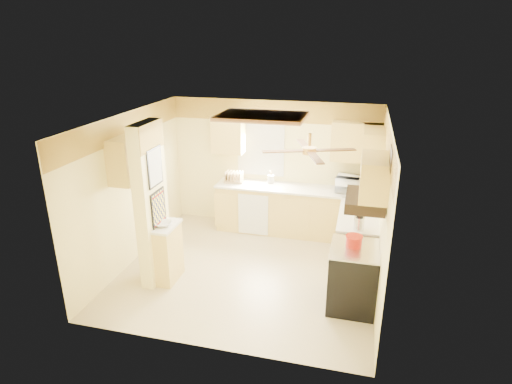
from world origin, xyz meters
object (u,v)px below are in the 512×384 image
(microwave, at_px, (352,184))
(bowl, at_px, (164,224))
(stove, at_px, (353,277))
(dutch_oven, at_px, (354,241))
(kettle, at_px, (359,223))

(microwave, distance_m, bowl, 3.45)
(stove, height_order, microwave, microwave)
(bowl, bearing_deg, stove, 0.72)
(microwave, xyz_separation_m, dutch_oven, (0.12, -2.09, -0.09))
(bowl, xyz_separation_m, kettle, (2.85, 0.58, 0.08))
(microwave, xyz_separation_m, bowl, (-2.67, -2.18, -0.12))
(dutch_oven, bearing_deg, kettle, 83.99)
(kettle, bearing_deg, microwave, 96.34)
(bowl, bearing_deg, microwave, 39.17)
(kettle, bearing_deg, dutch_oven, -96.01)
(stove, bearing_deg, dutch_oven, 117.64)
(kettle, bearing_deg, stove, -92.79)
(dutch_oven, bearing_deg, bowl, -178.26)
(dutch_oven, bearing_deg, microwave, 93.40)
(stove, xyz_separation_m, dutch_oven, (-0.03, 0.05, 0.53))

